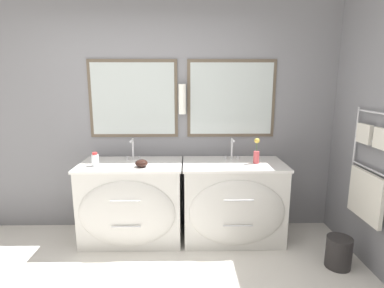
{
  "coord_description": "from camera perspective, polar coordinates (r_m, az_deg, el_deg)",
  "views": [
    {
      "loc": [
        0.45,
        -1.69,
        1.71
      ],
      "look_at": [
        0.5,
        1.22,
        1.12
      ],
      "focal_mm": 28.0,
      "sensor_mm": 36.0,
      "label": 1
    }
  ],
  "objects": [
    {
      "name": "vanity_left",
      "position": [
        3.38,
        -11.42,
        -10.82
      ],
      "size": [
        1.09,
        0.69,
        0.87
      ],
      "color": "silver",
      "rests_on": "ground_plane"
    },
    {
      "name": "faucet_left",
      "position": [
        3.39,
        -11.23,
        -0.99
      ],
      "size": [
        0.17,
        0.15,
        0.24
      ],
      "color": "silver",
      "rests_on": "vanity_left"
    },
    {
      "name": "toiletry_bottle",
      "position": [
        3.25,
        -17.97,
        -2.88
      ],
      "size": [
        0.08,
        0.08,
        0.14
      ],
      "color": "silver",
      "rests_on": "vanity_left"
    },
    {
      "name": "waste_bin",
      "position": [
        3.29,
        26.15,
        -17.94
      ],
      "size": [
        0.23,
        0.23,
        0.3
      ],
      "color": "#282626",
      "rests_on": "ground_plane"
    },
    {
      "name": "wall_back",
      "position": [
        3.5,
        -8.05,
        4.87
      ],
      "size": [
        5.89,
        0.17,
        2.6
      ],
      "color": "slate",
      "rests_on": "ground_plane"
    },
    {
      "name": "flower_vase",
      "position": [
        3.26,
        12.18,
        -1.69
      ],
      "size": [
        0.06,
        0.06,
        0.27
      ],
      "color": "#CC4C51",
      "rests_on": "vanity_right"
    },
    {
      "name": "faucet_right",
      "position": [
        3.37,
        7.64,
        -0.93
      ],
      "size": [
        0.17,
        0.15,
        0.24
      ],
      "color": "silver",
      "rests_on": "vanity_right"
    },
    {
      "name": "vanity_right",
      "position": [
        3.36,
        7.86,
        -10.82
      ],
      "size": [
        1.09,
        0.69,
        0.87
      ],
      "color": "silver",
      "rests_on": "ground_plane"
    },
    {
      "name": "amenity_bowl",
      "position": [
        3.11,
        -9.6,
        -3.64
      ],
      "size": [
        0.13,
        0.13,
        0.08
      ],
      "color": "black",
      "rests_on": "vanity_left"
    }
  ]
}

